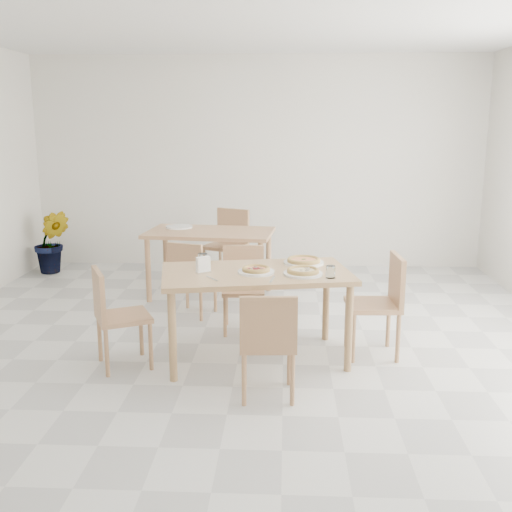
{
  "coord_description": "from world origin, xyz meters",
  "views": [
    {
      "loc": [
        0.38,
        -4.57,
        1.93
      ],
      "look_at": [
        0.15,
        0.13,
        0.88
      ],
      "focal_mm": 42.0,
      "sensor_mm": 36.0,
      "label": 1
    }
  ],
  "objects_px": {
    "chair_west": "(113,311)",
    "pizza_pepperoni": "(256,269)",
    "potted_plant": "(52,242)",
    "napkin_holder": "(203,265)",
    "chair_south": "(268,338)",
    "plate_empty": "(179,227)",
    "main_table": "(256,281)",
    "plate_margherita": "(304,263)",
    "chair_back_n": "(229,240)",
    "pizza_mushroom": "(303,271)",
    "chair_back_s": "(190,273)",
    "plate_pepperoni": "(256,272)",
    "pizza_margherita": "(304,260)",
    "second_table": "(210,239)",
    "plate_mushroom": "(303,274)",
    "chair_east": "(383,298)",
    "tumbler_a": "(203,260)",
    "tumbler_b": "(331,272)",
    "chair_north": "(243,282)"
  },
  "relations": [
    {
      "from": "chair_west",
      "to": "pizza_pepperoni",
      "type": "xyz_separation_m",
      "value": [
        1.12,
        0.18,
        0.31
      ]
    },
    {
      "from": "potted_plant",
      "to": "napkin_holder",
      "type": "bearing_deg",
      "value": -50.42
    },
    {
      "from": "chair_south",
      "to": "plate_empty",
      "type": "relative_size",
      "value": 2.6
    },
    {
      "from": "main_table",
      "to": "chair_south",
      "type": "distance_m",
      "value": 0.8
    },
    {
      "from": "plate_margherita",
      "to": "chair_back_n",
      "type": "distance_m",
      "value": 2.4
    },
    {
      "from": "plate_margherita",
      "to": "plate_empty",
      "type": "bearing_deg",
      "value": 128.45
    },
    {
      "from": "chair_west",
      "to": "pizza_mushroom",
      "type": "height_order",
      "value": "chair_west"
    },
    {
      "from": "chair_south",
      "to": "pizza_mushroom",
      "type": "bearing_deg",
      "value": -114.41
    },
    {
      "from": "plate_margherita",
      "to": "chair_back_s",
      "type": "height_order",
      "value": "chair_back_s"
    },
    {
      "from": "chair_west",
      "to": "chair_back_n",
      "type": "xyz_separation_m",
      "value": [
        0.66,
        2.75,
        0.05
      ]
    },
    {
      "from": "napkin_holder",
      "to": "chair_back_n",
      "type": "relative_size",
      "value": 0.15
    },
    {
      "from": "plate_pepperoni",
      "to": "pizza_margherita",
      "type": "xyz_separation_m",
      "value": [
        0.39,
        0.34,
        0.02
      ]
    },
    {
      "from": "second_table",
      "to": "chair_south",
      "type": "bearing_deg",
      "value": -68.43
    },
    {
      "from": "plate_mushroom",
      "to": "plate_empty",
      "type": "distance_m",
      "value": 2.51
    },
    {
      "from": "chair_east",
      "to": "napkin_holder",
      "type": "height_order",
      "value": "napkin_holder"
    },
    {
      "from": "chair_east",
      "to": "plate_mushroom",
      "type": "distance_m",
      "value": 0.76
    },
    {
      "from": "chair_south",
      "to": "tumbler_a",
      "type": "height_order",
      "value": "tumbler_a"
    },
    {
      "from": "chair_back_n",
      "to": "plate_empty",
      "type": "distance_m",
      "value": 0.76
    },
    {
      "from": "second_table",
      "to": "chair_east",
      "type": "bearing_deg",
      "value": -39.53
    },
    {
      "from": "chair_south",
      "to": "chair_west",
      "type": "bearing_deg",
      "value": -26.29
    },
    {
      "from": "plate_pepperoni",
      "to": "tumbler_a",
      "type": "relative_size",
      "value": 2.84
    },
    {
      "from": "plate_margherita",
      "to": "pizza_pepperoni",
      "type": "bearing_deg",
      "value": -138.82
    },
    {
      "from": "chair_south",
      "to": "tumbler_b",
      "type": "height_order",
      "value": "tumbler_b"
    },
    {
      "from": "tumbler_b",
      "to": "plate_pepperoni",
      "type": "bearing_deg",
      "value": 167.57
    },
    {
      "from": "main_table",
      "to": "napkin_holder",
      "type": "bearing_deg",
      "value": -179.71
    },
    {
      "from": "plate_margherita",
      "to": "main_table",
      "type": "bearing_deg",
      "value": -143.98
    },
    {
      "from": "plate_empty",
      "to": "potted_plant",
      "type": "relative_size",
      "value": 0.37
    },
    {
      "from": "plate_margherita",
      "to": "pizza_margherita",
      "type": "relative_size",
      "value": 1.18
    },
    {
      "from": "plate_mushroom",
      "to": "tumbler_b",
      "type": "bearing_deg",
      "value": -23.86
    },
    {
      "from": "tumbler_b",
      "to": "napkin_holder",
      "type": "bearing_deg",
      "value": 174.12
    },
    {
      "from": "second_table",
      "to": "potted_plant",
      "type": "xyz_separation_m",
      "value": [
        -2.19,
        0.98,
        -0.25
      ]
    },
    {
      "from": "tumbler_a",
      "to": "tumbler_b",
      "type": "relative_size",
      "value": 1.08
    },
    {
      "from": "tumbler_a",
      "to": "tumbler_b",
      "type": "bearing_deg",
      "value": -18.79
    },
    {
      "from": "chair_north",
      "to": "napkin_holder",
      "type": "bearing_deg",
      "value": -110.87
    },
    {
      "from": "tumbler_a",
      "to": "second_table",
      "type": "bearing_deg",
      "value": 95.1
    },
    {
      "from": "second_table",
      "to": "main_table",
      "type": "bearing_deg",
      "value": -65.77
    },
    {
      "from": "chair_west",
      "to": "potted_plant",
      "type": "relative_size",
      "value": 0.98
    },
    {
      "from": "chair_east",
      "to": "plate_pepperoni",
      "type": "distance_m",
      "value": 1.1
    },
    {
      "from": "pizza_pepperoni",
      "to": "potted_plant",
      "type": "height_order",
      "value": "potted_plant"
    },
    {
      "from": "main_table",
      "to": "chair_west",
      "type": "bearing_deg",
      "value": -178.83
    },
    {
      "from": "chair_north",
      "to": "pizza_mushroom",
      "type": "xyz_separation_m",
      "value": [
        0.53,
        -0.84,
        0.33
      ]
    },
    {
      "from": "tumbler_b",
      "to": "plate_empty",
      "type": "relative_size",
      "value": 0.32
    },
    {
      "from": "chair_west",
      "to": "plate_mushroom",
      "type": "height_order",
      "value": "chair_west"
    },
    {
      "from": "plate_mushroom",
      "to": "tumbler_a",
      "type": "relative_size",
      "value": 2.99
    },
    {
      "from": "chair_north",
      "to": "plate_margherita",
      "type": "xyz_separation_m",
      "value": [
        0.55,
        -0.46,
        0.3
      ]
    },
    {
      "from": "plate_margherita",
      "to": "tumbler_b",
      "type": "bearing_deg",
      "value": -67.69
    },
    {
      "from": "chair_south",
      "to": "plate_mushroom",
      "type": "bearing_deg",
      "value": -114.41
    },
    {
      "from": "tumbler_a",
      "to": "chair_back_n",
      "type": "relative_size",
      "value": 0.12
    },
    {
      "from": "chair_south",
      "to": "plate_empty",
      "type": "height_order",
      "value": "chair_south"
    },
    {
      "from": "chair_west",
      "to": "plate_empty",
      "type": "distance_m",
      "value": 2.28
    }
  ]
}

